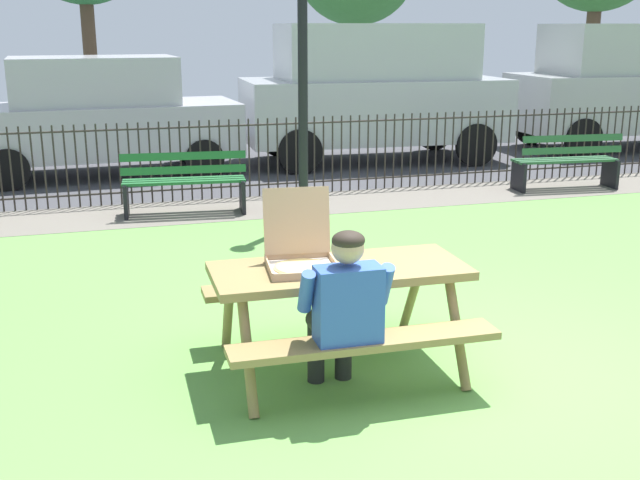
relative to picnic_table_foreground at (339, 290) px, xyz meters
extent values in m
cube|color=#65A14A|center=(0.99, 0.73, -0.61)|extent=(28.00, 10.51, 0.02)
cube|color=slate|center=(0.99, 5.28, -0.60)|extent=(28.00, 1.40, 0.01)
cube|color=#424247|center=(0.99, 9.19, -0.60)|extent=(28.00, 6.42, 0.01)
cube|color=olive|center=(0.00, 0.00, 0.14)|extent=(1.82, 0.80, 0.06)
cube|color=olive|center=(-0.01, -0.60, -0.16)|extent=(1.81, 0.32, 0.05)
cube|color=olive|center=(0.01, 0.60, -0.16)|extent=(1.81, 0.32, 0.05)
cylinder|color=olive|center=(-0.75, -0.40, -0.24)|extent=(0.08, 0.44, 0.74)
cylinder|color=olive|center=(-0.73, 0.43, -0.24)|extent=(0.08, 0.44, 0.74)
cylinder|color=olive|center=(0.73, -0.43, -0.24)|extent=(0.08, 0.44, 0.74)
cylinder|color=olive|center=(0.75, 0.40, -0.24)|extent=(0.08, 0.44, 0.74)
cube|color=tan|center=(-0.27, 0.00, 0.18)|extent=(0.53, 0.53, 0.01)
cube|color=silver|center=(-0.27, 0.00, 0.19)|extent=(0.49, 0.49, 0.00)
cube|color=tan|center=(-0.30, -0.23, 0.21)|extent=(0.48, 0.07, 0.04)
cube|color=tan|center=(-0.24, 0.24, 0.21)|extent=(0.48, 0.07, 0.04)
cube|color=tan|center=(-0.50, 0.03, 0.21)|extent=(0.07, 0.48, 0.04)
cube|color=tan|center=(-0.04, -0.02, 0.21)|extent=(0.07, 0.48, 0.04)
cube|color=tan|center=(-0.24, 0.25, 0.47)|extent=(0.49, 0.14, 0.48)
cylinder|color=tan|center=(-0.27, 0.00, 0.19)|extent=(0.41, 0.41, 0.01)
cylinder|color=#F9D67C|center=(-0.27, 0.00, 0.20)|extent=(0.38, 0.38, 0.00)
pyramid|color=#EDD674|center=(0.13, -0.05, 0.18)|extent=(0.24, 0.29, 0.01)
cube|color=tan|center=(0.07, 0.07, 0.18)|extent=(0.15, 0.09, 0.02)
cylinder|color=black|center=(-0.22, -0.17, -0.38)|extent=(0.12, 0.12, 0.44)
cylinder|color=black|center=(-0.23, -0.38, -0.13)|extent=(0.16, 0.42, 0.15)
cylinder|color=black|center=(-0.02, -0.18, -0.38)|extent=(0.12, 0.12, 0.44)
cylinder|color=black|center=(-0.03, -0.39, -0.13)|extent=(0.16, 0.42, 0.15)
cube|color=#3359B2|center=(-0.13, -0.60, 0.10)|extent=(0.42, 0.23, 0.52)
cylinder|color=#3359B2|center=(-0.39, -0.54, 0.21)|extent=(0.09, 0.21, 0.31)
cylinder|color=#3359B2|center=(0.13, -0.55, 0.21)|extent=(0.09, 0.21, 0.31)
sphere|color=tan|center=(-0.13, -0.58, 0.48)|extent=(0.21, 0.21, 0.21)
ellipsoid|color=#2E261E|center=(-0.13, -0.59, 0.53)|extent=(0.21, 0.20, 0.12)
cylinder|color=#2D2823|center=(0.99, 5.98, 0.45)|extent=(18.67, 0.03, 0.03)
cylinder|color=#2D2823|center=(0.99, 5.98, -0.43)|extent=(18.67, 0.03, 0.03)
cylinder|color=#2D2823|center=(-2.80, 5.98, -0.03)|extent=(0.02, 0.02, 1.14)
cylinder|color=#2D2823|center=(-2.66, 5.98, -0.03)|extent=(0.02, 0.02, 1.14)
cylinder|color=#2D2823|center=(-2.52, 5.98, -0.03)|extent=(0.02, 0.02, 1.14)
cylinder|color=#2D2823|center=(-2.37, 5.98, -0.03)|extent=(0.02, 0.02, 1.14)
cylinder|color=#2D2823|center=(-2.23, 5.98, -0.03)|extent=(0.02, 0.02, 1.14)
cylinder|color=#2D2823|center=(-2.09, 5.98, -0.03)|extent=(0.02, 0.02, 1.14)
cylinder|color=#2D2823|center=(-1.95, 5.98, -0.03)|extent=(0.02, 0.02, 1.14)
cylinder|color=#2D2823|center=(-1.81, 5.98, -0.03)|extent=(0.02, 0.02, 1.14)
cylinder|color=#2D2823|center=(-1.67, 5.98, -0.03)|extent=(0.02, 0.02, 1.14)
cylinder|color=#2D2823|center=(-1.53, 5.98, -0.03)|extent=(0.02, 0.02, 1.14)
cylinder|color=#2D2823|center=(-1.39, 5.98, -0.03)|extent=(0.02, 0.02, 1.14)
cylinder|color=#2D2823|center=(-1.25, 5.98, -0.03)|extent=(0.02, 0.02, 1.14)
cylinder|color=#2D2823|center=(-1.11, 5.98, -0.03)|extent=(0.02, 0.02, 1.14)
cylinder|color=#2D2823|center=(-0.97, 5.98, -0.03)|extent=(0.02, 0.02, 1.14)
cylinder|color=#2D2823|center=(-0.83, 5.98, -0.03)|extent=(0.02, 0.02, 1.14)
cylinder|color=#2D2823|center=(-0.69, 5.98, -0.03)|extent=(0.02, 0.02, 1.14)
cylinder|color=#2D2823|center=(-0.55, 5.98, -0.03)|extent=(0.02, 0.02, 1.14)
cylinder|color=#2D2823|center=(-0.41, 5.98, -0.03)|extent=(0.02, 0.02, 1.14)
cylinder|color=#2D2823|center=(-0.27, 5.98, -0.03)|extent=(0.02, 0.02, 1.14)
cylinder|color=#2D2823|center=(-0.13, 5.98, -0.03)|extent=(0.02, 0.02, 1.14)
cylinder|color=#2D2823|center=(0.01, 5.98, -0.03)|extent=(0.02, 0.02, 1.14)
cylinder|color=#2D2823|center=(0.15, 5.98, -0.03)|extent=(0.02, 0.02, 1.14)
cylinder|color=#2D2823|center=(0.29, 5.98, -0.03)|extent=(0.02, 0.02, 1.14)
cylinder|color=#2D2823|center=(0.43, 5.98, -0.03)|extent=(0.02, 0.02, 1.14)
cylinder|color=#2D2823|center=(0.57, 5.98, -0.03)|extent=(0.02, 0.02, 1.14)
cylinder|color=#2D2823|center=(0.71, 5.98, -0.03)|extent=(0.02, 0.02, 1.14)
cylinder|color=#2D2823|center=(0.85, 5.98, -0.03)|extent=(0.02, 0.02, 1.14)
cylinder|color=#2D2823|center=(0.99, 5.98, -0.03)|extent=(0.02, 0.02, 1.14)
cylinder|color=#2D2823|center=(1.13, 5.98, -0.03)|extent=(0.02, 0.02, 1.14)
cylinder|color=#2D2823|center=(1.28, 5.98, -0.03)|extent=(0.02, 0.02, 1.14)
cylinder|color=#2D2823|center=(1.42, 5.98, -0.03)|extent=(0.02, 0.02, 1.14)
cylinder|color=#2D2823|center=(1.56, 5.98, -0.03)|extent=(0.02, 0.02, 1.14)
cylinder|color=#2D2823|center=(1.70, 5.98, -0.03)|extent=(0.02, 0.02, 1.14)
cylinder|color=#2D2823|center=(1.84, 5.98, -0.03)|extent=(0.02, 0.02, 1.14)
cylinder|color=#2D2823|center=(1.98, 5.98, -0.03)|extent=(0.02, 0.02, 1.14)
cylinder|color=#2D2823|center=(2.12, 5.98, -0.03)|extent=(0.02, 0.02, 1.14)
cylinder|color=#2D2823|center=(2.26, 5.98, -0.03)|extent=(0.02, 0.02, 1.14)
cylinder|color=#2D2823|center=(2.40, 5.98, -0.03)|extent=(0.02, 0.02, 1.14)
cylinder|color=#2D2823|center=(2.54, 5.98, -0.03)|extent=(0.02, 0.02, 1.14)
cylinder|color=#2D2823|center=(2.68, 5.98, -0.03)|extent=(0.02, 0.02, 1.14)
cylinder|color=#2D2823|center=(2.82, 5.98, -0.03)|extent=(0.02, 0.02, 1.14)
cylinder|color=#2D2823|center=(2.96, 5.98, -0.03)|extent=(0.02, 0.02, 1.14)
cylinder|color=#2D2823|center=(3.10, 5.98, -0.03)|extent=(0.02, 0.02, 1.14)
cylinder|color=#2D2823|center=(3.24, 5.98, -0.03)|extent=(0.02, 0.02, 1.14)
cylinder|color=#2D2823|center=(3.38, 5.98, -0.03)|extent=(0.02, 0.02, 1.14)
cylinder|color=#2D2823|center=(3.52, 5.98, -0.03)|extent=(0.02, 0.02, 1.14)
cylinder|color=#2D2823|center=(3.66, 5.98, -0.03)|extent=(0.02, 0.02, 1.14)
cylinder|color=#2D2823|center=(3.80, 5.98, -0.03)|extent=(0.02, 0.02, 1.14)
cylinder|color=#2D2823|center=(3.94, 5.98, -0.03)|extent=(0.02, 0.02, 1.14)
cylinder|color=#2D2823|center=(4.08, 5.98, -0.03)|extent=(0.02, 0.02, 1.14)
cylinder|color=#2D2823|center=(4.22, 5.98, -0.03)|extent=(0.02, 0.02, 1.14)
cylinder|color=#2D2823|center=(4.36, 5.98, -0.03)|extent=(0.02, 0.02, 1.14)
cylinder|color=#2D2823|center=(4.50, 5.98, -0.03)|extent=(0.02, 0.02, 1.14)
cylinder|color=#2D2823|center=(4.64, 5.98, -0.03)|extent=(0.02, 0.02, 1.14)
cylinder|color=#2D2823|center=(4.79, 5.98, -0.03)|extent=(0.02, 0.02, 1.14)
cylinder|color=#2D2823|center=(4.93, 5.98, -0.03)|extent=(0.02, 0.02, 1.14)
cylinder|color=#2D2823|center=(5.07, 5.98, -0.03)|extent=(0.02, 0.02, 1.14)
cylinder|color=#2D2823|center=(5.21, 5.98, -0.03)|extent=(0.02, 0.02, 1.14)
cylinder|color=#2D2823|center=(5.35, 5.98, -0.03)|extent=(0.02, 0.02, 1.14)
cylinder|color=#2D2823|center=(5.49, 5.98, -0.03)|extent=(0.02, 0.02, 1.14)
cylinder|color=#2D2823|center=(5.63, 5.98, -0.03)|extent=(0.02, 0.02, 1.14)
cylinder|color=#2D2823|center=(5.77, 5.98, -0.03)|extent=(0.02, 0.02, 1.14)
cylinder|color=#2D2823|center=(5.91, 5.98, -0.03)|extent=(0.02, 0.02, 1.14)
cylinder|color=#2D2823|center=(6.05, 5.98, -0.03)|extent=(0.02, 0.02, 1.14)
cylinder|color=#2D2823|center=(6.19, 5.98, -0.03)|extent=(0.02, 0.02, 1.14)
cylinder|color=#2D2823|center=(6.33, 5.98, -0.03)|extent=(0.02, 0.02, 1.14)
cylinder|color=#2D2823|center=(6.47, 5.98, -0.03)|extent=(0.02, 0.02, 1.14)
cylinder|color=#2D2823|center=(6.61, 5.98, -0.03)|extent=(0.02, 0.02, 1.14)
cylinder|color=#2D2823|center=(6.75, 5.98, -0.03)|extent=(0.02, 0.02, 1.14)
cylinder|color=#2D2823|center=(6.89, 5.98, -0.03)|extent=(0.02, 0.02, 1.14)
cylinder|color=#2D2823|center=(7.03, 5.98, -0.03)|extent=(0.02, 0.02, 1.14)
cylinder|color=#2D2823|center=(7.17, 5.98, -0.03)|extent=(0.02, 0.02, 1.14)
cube|color=#20612F|center=(-0.45, 5.35, -0.16)|extent=(1.60, 0.26, 0.04)
cube|color=#20612F|center=(-0.46, 5.21, -0.16)|extent=(1.60, 0.26, 0.04)
cube|color=#20612F|center=(-0.48, 5.07, -0.16)|extent=(1.60, 0.26, 0.04)
cube|color=#20612F|center=(-0.48, 5.01, 0.02)|extent=(1.60, 0.21, 0.11)
cube|color=#20612F|center=(-0.48, 5.01, 0.20)|extent=(1.60, 0.21, 0.11)
cube|color=black|center=(0.29, 5.09, -0.38)|extent=(0.09, 0.44, 0.44)
cube|color=black|center=(-1.22, 5.24, -0.38)|extent=(0.09, 0.44, 0.44)
cube|color=#2C5C37|center=(5.33, 5.35, -0.16)|extent=(1.60, 0.25, 0.04)
cube|color=#2C5C37|center=(5.32, 5.21, -0.16)|extent=(1.60, 0.25, 0.04)
cube|color=#2C5C37|center=(5.30, 5.07, -0.16)|extent=(1.60, 0.25, 0.04)
cube|color=#2C5C37|center=(5.30, 5.01, 0.02)|extent=(1.60, 0.21, 0.11)
cube|color=#2C5C37|center=(5.30, 5.01, 0.20)|extent=(1.60, 0.21, 0.11)
cube|color=black|center=(6.07, 5.09, -0.38)|extent=(0.09, 0.44, 0.44)
cube|color=black|center=(4.55, 5.23, -0.38)|extent=(0.09, 0.44, 0.44)
cylinder|color=black|center=(0.92, 4.27, 1.17)|extent=(0.12, 0.12, 3.53)
cube|color=#BDBBC3|center=(-1.38, 8.41, 0.16)|extent=(4.48, 2.00, 0.84)
cube|color=#BDBBC3|center=(-1.48, 8.41, 0.96)|extent=(2.67, 1.70, 0.76)
cube|color=#262D38|center=(-0.54, 8.45, 0.96)|extent=(0.11, 1.53, 0.65)
cylinder|color=black|center=(0.15, 7.58, -0.28)|extent=(0.64, 0.14, 0.64)
cylinder|color=black|center=(0.07, 9.38, -0.28)|extent=(0.64, 0.14, 0.64)
cylinder|color=black|center=(-2.83, 7.45, -0.28)|extent=(0.64, 0.14, 0.64)
cylinder|color=black|center=(-2.92, 9.24, -0.28)|extent=(0.64, 0.14, 0.64)
cube|color=#BABDBF|center=(3.40, 8.41, 0.35)|extent=(4.79, 2.19, 1.10)
cube|color=#BABDBF|center=(3.40, 8.41, 1.38)|extent=(3.48, 1.89, 0.96)
cube|color=#262D38|center=(4.50, 8.36, 1.38)|extent=(0.12, 1.67, 0.82)
cylinder|color=black|center=(4.94, 7.36, -0.22)|extent=(0.76, 0.15, 0.76)
cylinder|color=black|center=(5.04, 9.31, -0.22)|extent=(0.76, 0.15, 0.76)
cylinder|color=black|center=(1.75, 7.51, -0.22)|extent=(0.76, 0.15, 0.76)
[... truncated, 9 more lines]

